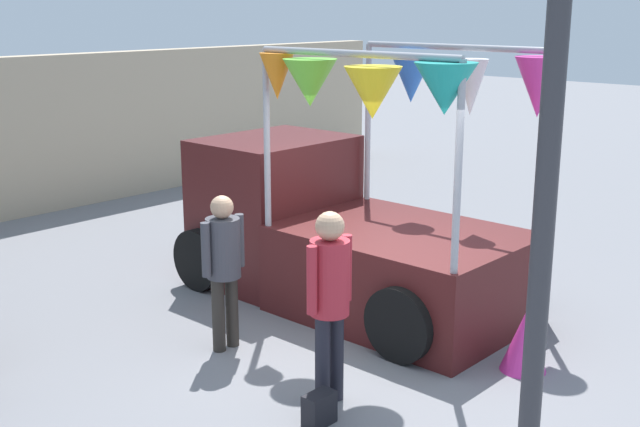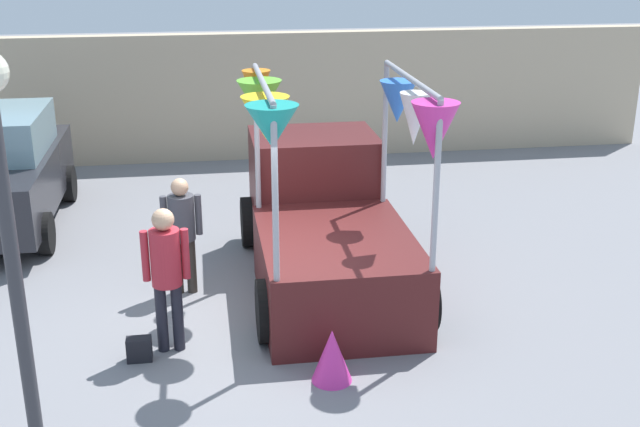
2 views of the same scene
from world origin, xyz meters
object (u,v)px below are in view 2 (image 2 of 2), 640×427
street_lamp (7,224)px  person_vendor (182,225)px  person_customer (166,266)px  handbag (139,349)px  vendor_truck (323,217)px  folded_kite_bundle_magenta (332,356)px

street_lamp → person_vendor: bearing=73.3°
person_customer → person_vendor: bearing=84.3°
handbag → person_vendor: bearing=73.9°
vendor_truck → folded_kite_bundle_magenta: vendor_truck is taller
person_vendor → folded_kite_bundle_magenta: size_ratio=2.65×
person_vendor → folded_kite_bundle_magenta: person_vendor is taller
folded_kite_bundle_magenta → handbag: bearing=160.3°
person_customer → handbag: person_customer is taller
handbag → street_lamp: street_lamp is taller
vendor_truck → street_lamp: size_ratio=1.09×
person_vendor → handbag: size_ratio=5.68×
person_vendor → handbag: bearing=-106.1°
vendor_truck → person_vendor: (-1.90, -0.20, 0.06)m
handbag → folded_kite_bundle_magenta: 2.21m
person_customer → street_lamp: bearing=-113.2°
street_lamp → folded_kite_bundle_magenta: size_ratio=6.34×
person_customer → person_vendor: person_customer is taller
handbag → person_customer: bearing=29.7°
person_customer → street_lamp: size_ratio=0.45×
person_customer → folded_kite_bundle_magenta: person_customer is taller
vendor_truck → person_vendor: bearing=-173.9°
vendor_truck → folded_kite_bundle_magenta: (-0.33, -2.69, -0.60)m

